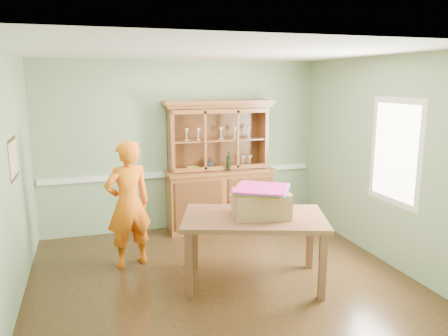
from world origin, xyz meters
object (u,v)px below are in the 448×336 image
object	(u,v)px
dining_table	(254,224)
person	(128,204)
cardboard_box	(261,204)
china_hutch	(219,184)

from	to	relation	value
dining_table	person	size ratio (longest dim) A/B	1.14
person	cardboard_box	bearing A→B (deg)	131.00
china_hutch	dining_table	xyz separation A→B (m)	(-0.19, -2.02, -0.00)
china_hutch	cardboard_box	xyz separation A→B (m)	(-0.11, -2.03, 0.24)
china_hutch	person	world-z (taller)	china_hutch
dining_table	china_hutch	bearing A→B (deg)	103.53
cardboard_box	person	distance (m)	1.73
china_hutch	dining_table	distance (m)	2.03
dining_table	person	distance (m)	1.66
dining_table	person	world-z (taller)	person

